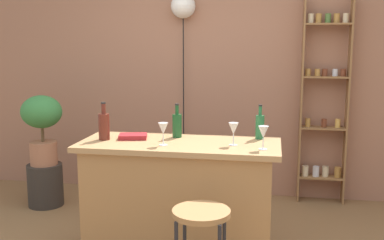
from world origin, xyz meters
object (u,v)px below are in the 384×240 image
(wine_glass_right, at_px, (263,133))
(cookbook, at_px, (133,136))
(pendant_globe_light, at_px, (183,8))
(bottle_spirits_clear, at_px, (104,126))
(bar_stool, at_px, (201,234))
(potted_plant, at_px, (42,122))
(wine_glass_left, at_px, (234,129))
(bottle_vinegar, at_px, (177,125))
(bottle_soda_blue, at_px, (260,126))
(wine_glass_center, at_px, (163,129))
(spice_shelf, at_px, (324,102))
(plant_stool, at_px, (45,185))

(wine_glass_right, height_order, cookbook, wine_glass_right)
(cookbook, height_order, pendant_globe_light, pendant_globe_light)
(bottle_spirits_clear, bearing_deg, bar_stool, -36.44)
(bottle_spirits_clear, distance_m, pendant_globe_light, 1.86)
(cookbook, bearing_deg, bar_stool, -60.21)
(potted_plant, bearing_deg, bar_stool, -39.66)
(bar_stool, bearing_deg, pendant_globe_light, 103.89)
(potted_plant, height_order, wine_glass_left, potted_plant)
(bottle_vinegar, relative_size, wine_glass_right, 1.60)
(bottle_soda_blue, relative_size, pendant_globe_light, 0.12)
(bottle_soda_blue, relative_size, wine_glass_center, 1.61)
(potted_plant, xyz_separation_m, cookbook, (1.20, -0.83, 0.07))
(spice_shelf, distance_m, potted_plant, 2.83)
(bottle_spirits_clear, xyz_separation_m, bottle_vinegar, (0.52, 0.19, -0.01))
(bottle_spirits_clear, height_order, cookbook, bottle_spirits_clear)
(spice_shelf, xyz_separation_m, plant_stool, (-2.76, -0.61, -0.83))
(wine_glass_left, distance_m, wine_glass_right, 0.23)
(plant_stool, distance_m, bottle_vinegar, 1.86)
(bar_stool, bearing_deg, spice_shelf, 66.76)
(bottle_vinegar, xyz_separation_m, wine_glass_left, (0.46, -0.21, 0.02))
(potted_plant, bearing_deg, spice_shelf, 12.46)
(pendant_globe_light, bearing_deg, bottle_soda_blue, -56.96)
(wine_glass_center, bearing_deg, bar_stool, -55.23)
(cookbook, bearing_deg, wine_glass_center, -45.36)
(wine_glass_right, relative_size, cookbook, 0.78)
(bottle_spirits_clear, height_order, wine_glass_right, bottle_spirits_clear)
(spice_shelf, height_order, plant_stool, spice_shelf)
(spice_shelf, height_order, wine_glass_center, spice_shelf)
(bottle_soda_blue, height_order, cookbook, bottle_soda_blue)
(wine_glass_left, bearing_deg, potted_plant, 155.02)
(potted_plant, distance_m, wine_glass_left, 2.19)
(wine_glass_left, bearing_deg, wine_glass_center, -169.81)
(potted_plant, height_order, pendant_globe_light, pendant_globe_light)
(bar_stool, xyz_separation_m, wine_glass_right, (0.35, 0.51, 0.55))
(wine_glass_center, relative_size, cookbook, 0.78)
(pendant_globe_light, bearing_deg, wine_glass_right, -61.93)
(bottle_vinegar, bearing_deg, bottle_soda_blue, 4.50)
(bar_stool, distance_m, potted_plant, 2.42)
(wine_glass_right, relative_size, pendant_globe_light, 0.08)
(pendant_globe_light, bearing_deg, spice_shelf, -1.51)
(spice_shelf, height_order, wine_glass_right, spice_shelf)
(potted_plant, distance_m, bottle_soda_blue, 2.26)
(cookbook, bearing_deg, wine_glass_left, -19.56)
(bottle_vinegar, height_order, wine_glass_left, bottle_vinegar)
(spice_shelf, distance_m, pendant_globe_light, 1.74)
(spice_shelf, xyz_separation_m, cookbook, (-1.56, -1.44, -0.12))
(wine_glass_right, distance_m, pendant_globe_light, 2.12)
(spice_shelf, bearing_deg, pendant_globe_light, 178.49)
(bottle_soda_blue, bearing_deg, wine_glass_center, -152.79)
(bar_stool, distance_m, bottle_soda_blue, 1.06)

